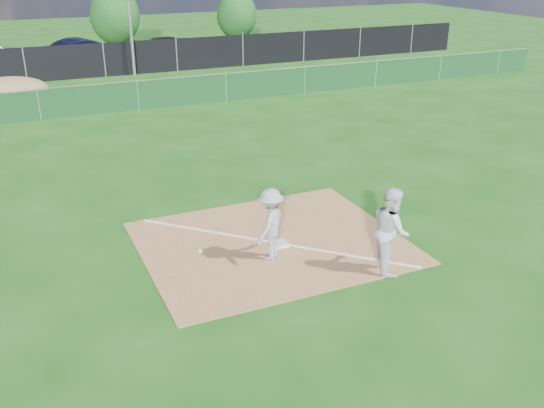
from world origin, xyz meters
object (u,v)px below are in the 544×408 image
(car_mid, at_px, (85,52))
(tree_mid, at_px, (115,16))
(car_right, at_px, (172,48))
(tree_right, at_px, (237,15))
(runner, at_px, (391,230))
(play_at_first, at_px, (270,224))
(first_base, at_px, (280,244))

(car_mid, bearing_deg, tree_mid, -42.37)
(car_mid, relative_size, car_right, 1.00)
(tree_mid, bearing_deg, car_right, -73.39)
(tree_right, bearing_deg, runner, -105.86)
(runner, distance_m, car_mid, 28.11)
(play_at_first, height_order, car_right, play_at_first)
(car_mid, height_order, tree_right, tree_right)
(runner, xyz_separation_m, tree_right, (9.77, 34.38, 0.87))
(first_base, relative_size, tree_right, 0.10)
(car_mid, bearing_deg, tree_right, -79.98)
(runner, height_order, car_right, runner)
(tree_right, bearing_deg, play_at_first, -109.89)
(play_at_first, height_order, tree_mid, tree_mid)
(car_right, distance_m, tree_mid, 7.38)
(first_base, relative_size, runner, 0.19)
(tree_mid, distance_m, tree_right, 8.87)
(car_mid, xyz_separation_m, car_right, (5.23, -0.02, -0.10))
(first_base, bearing_deg, tree_mid, 85.49)
(first_base, height_order, tree_right, tree_right)
(car_mid, bearing_deg, car_right, -108.08)
(play_at_first, height_order, tree_right, tree_right)
(car_right, relative_size, tree_right, 1.36)
(play_at_first, relative_size, runner, 1.25)
(play_at_first, xyz_separation_m, tree_mid, (3.04, 33.43, 1.24))
(car_mid, distance_m, tree_right, 13.62)
(runner, distance_m, tree_right, 35.75)
(tree_right, bearing_deg, car_mid, -152.08)
(tree_right, bearing_deg, tree_mid, 176.30)
(runner, bearing_deg, tree_mid, 17.01)
(play_at_first, distance_m, tree_mid, 33.59)
(first_base, xyz_separation_m, play_at_first, (-0.44, -0.45, 0.79))
(runner, relative_size, tree_mid, 0.47)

